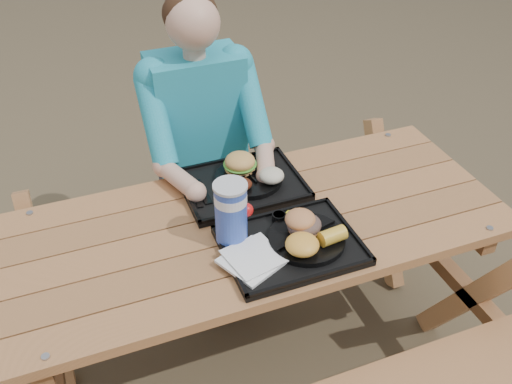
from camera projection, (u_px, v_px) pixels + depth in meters
name	position (u px, v px, depth m)	size (l,w,h in m)	color
ground	(256.00, 353.00, 2.48)	(60.00, 60.00, 0.00)	#999999
picnic_table	(256.00, 294.00, 2.26)	(1.80, 1.49, 0.75)	#999999
tray_near	(291.00, 246.00, 1.91)	(0.45, 0.35, 0.02)	black
tray_far	(242.00, 185.00, 2.19)	(0.45, 0.35, 0.02)	black
plate_near	(307.00, 239.00, 1.91)	(0.26, 0.26, 0.02)	black
plate_far	(249.00, 178.00, 2.19)	(0.26, 0.26, 0.02)	black
napkin_stack	(252.00, 260.00, 1.83)	(0.17, 0.17, 0.02)	white
soda_cup	(231.00, 214.00, 1.86)	(0.11, 0.11, 0.21)	#1637A5
condiment_bbq	(279.00, 217.00, 1.99)	(0.05, 0.05, 0.03)	black
condiment_mustard	(291.00, 216.00, 2.00)	(0.04, 0.04, 0.03)	gold
sandwich	(305.00, 217.00, 1.90)	(0.11, 0.11, 0.11)	#C87B46
mac_cheese	(302.00, 245.00, 1.83)	(0.11, 0.11, 0.06)	gold
corn_cob	(333.00, 236.00, 1.87)	(0.09, 0.09, 0.05)	yellow
cutlery_far	(203.00, 192.00, 2.13)	(0.03, 0.16, 0.01)	black
burger	(240.00, 158.00, 2.19)	(0.12, 0.12, 0.11)	gold
baked_beans	(242.00, 184.00, 2.11)	(0.07, 0.07, 0.03)	#511E10
potato_salad	(272.00, 176.00, 2.14)	(0.09, 0.09, 0.05)	beige
diner	(202.00, 160.00, 2.54)	(0.48, 0.84, 1.28)	teal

